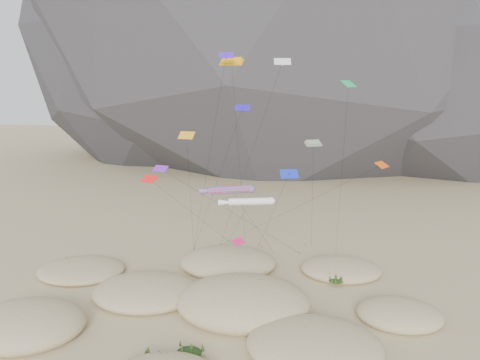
% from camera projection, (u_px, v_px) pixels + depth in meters
% --- Properties ---
extents(ground, '(500.00, 500.00, 0.00)m').
position_uv_depth(ground, '(224.00, 323.00, 49.88)').
color(ground, '#CCB789').
rests_on(ground, ground).
extents(dunes, '(50.52, 37.07, 4.57)m').
position_uv_depth(dunes, '(209.00, 300.00, 53.64)').
color(dunes, '#CCB789').
rests_on(dunes, ground).
extents(dune_grass, '(42.41, 27.86, 1.51)m').
position_uv_depth(dune_grass, '(221.00, 297.00, 54.18)').
color(dune_grass, black).
rests_on(dune_grass, ground).
extents(kite_stakes, '(21.66, 4.59, 0.30)m').
position_uv_depth(kite_stakes, '(264.00, 248.00, 72.75)').
color(kite_stakes, '#3F2D1E').
rests_on(kite_stakes, ground).
extents(rainbow_tube_kite, '(9.48, 10.03, 12.48)m').
position_uv_depth(rainbow_tube_kite, '(229.00, 190.00, 60.50)').
color(rainbow_tube_kite, red).
rests_on(rainbow_tube_kite, ground).
extents(white_tube_kite, '(8.53, 18.11, 12.07)m').
position_uv_depth(white_tube_kite, '(248.00, 202.00, 55.44)').
color(white_tube_kite, white).
rests_on(white_tube_kite, ground).
extents(orange_parafoil, '(2.97, 14.98, 28.31)m').
position_uv_depth(orange_parafoil, '(232.00, 64.00, 56.60)').
color(orange_parafoil, orange).
rests_on(orange_parafoil, ground).
extents(multi_parafoil, '(2.32, 13.66, 18.34)m').
position_uv_depth(multi_parafoil, '(313.00, 145.00, 58.03)').
color(multi_parafoil, orange).
rests_on(multi_parafoil, ground).
extents(delta_kites, '(29.67, 21.21, 28.70)m').
position_uv_depth(delta_kites, '(254.00, 139.00, 57.28)').
color(delta_kites, '#491FB5').
rests_on(delta_kites, ground).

